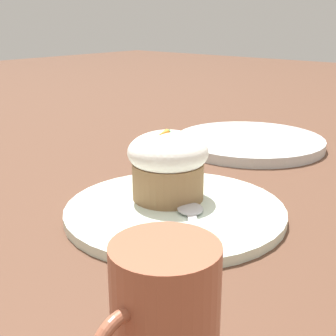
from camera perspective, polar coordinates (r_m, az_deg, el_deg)
ground_plane at (r=0.56m, az=0.85°, el=-5.80°), size 4.00×4.00×0.00m
dessert_plate at (r=0.56m, az=0.85°, el=-5.26°), size 0.26×0.26×0.01m
carrot_cake at (r=0.57m, az=-0.00°, el=0.50°), size 0.10×0.10×0.09m
spoon at (r=0.53m, az=2.91°, el=-5.80°), size 0.10×0.10×0.01m
coffee_cup at (r=0.31m, az=-0.54°, el=-17.52°), size 0.10×0.07×0.10m
side_plate at (r=0.86m, az=9.88°, el=3.15°), size 0.27×0.27×0.02m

